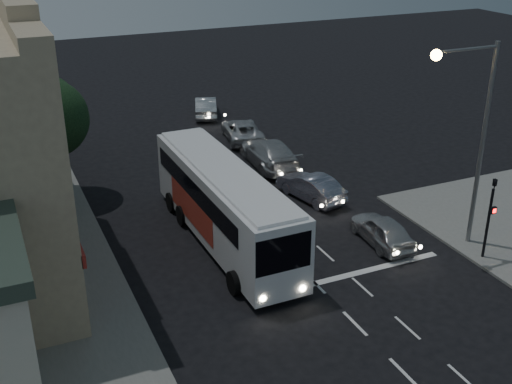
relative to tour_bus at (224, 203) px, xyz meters
name	(u,v)px	position (x,y,z in m)	size (l,w,h in m)	color
ground	(341,309)	(2.04, -6.80, -1.97)	(120.00, 120.00, 0.00)	black
road_markings	(327,262)	(3.32, -3.49, -1.96)	(8.00, 30.55, 0.01)	silver
tour_bus	(224,203)	(0.00, 0.00, 0.00)	(2.82, 11.89, 3.64)	white
car_suv	(382,230)	(6.45, -3.00, -1.30)	(1.56, 3.88, 1.32)	silver
car_sedan_a	(311,187)	(5.83, 2.59, -1.28)	(1.45, 4.16, 1.37)	#9595A6
car_sedan_b	(269,153)	(5.85, 7.71, -1.16)	(2.25, 5.53, 1.60)	#B7B7B7
car_sedan_c	(242,130)	(6.20, 12.64, -1.30)	(2.19, 4.75, 1.32)	#BBBBBD
car_extra	(206,107)	(5.83, 18.57, -1.26)	(1.50, 4.30, 1.42)	silver
traffic_signal_main	(491,209)	(9.64, -6.02, 0.45)	(0.25, 0.35, 4.10)	black
streetlight	(473,124)	(9.38, -4.60, 3.77)	(3.32, 0.44, 9.00)	slate
street_tree	(48,115)	(-6.17, 8.23, 2.53)	(4.00, 4.00, 6.20)	black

